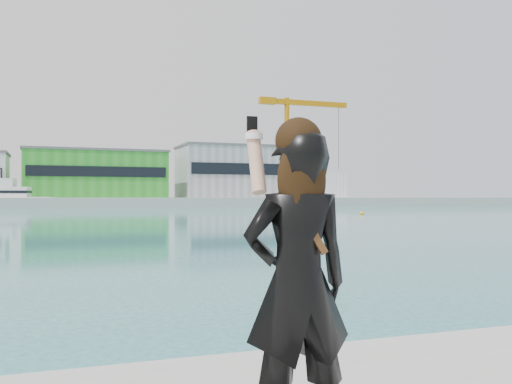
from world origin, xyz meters
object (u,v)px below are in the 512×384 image
at_px(dock_crane, 291,143).
at_px(motor_yacht, 7,197).
at_px(buoy_near, 362,214).
at_px(woman, 297,274).

distance_m(dock_crane, motor_yacht, 64.22).
bearing_deg(buoy_near, motor_yacht, 127.55).
height_order(dock_crane, woman, dock_crane).
height_order(motor_yacht, woman, motor_yacht).
relative_size(motor_yacht, buoy_near, 33.15).
height_order(dock_crane, buoy_near, dock_crane).
bearing_deg(buoy_near, woman, -120.96).
bearing_deg(buoy_near, dock_crane, 73.81).
xyz_separation_m(motor_yacht, woman, (8.66, -115.55, -0.34)).
bearing_deg(dock_crane, buoy_near, -106.19).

